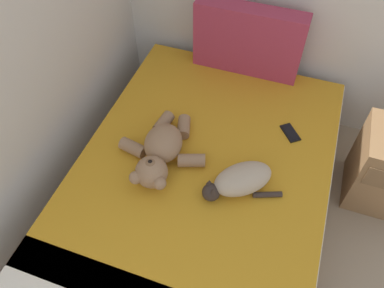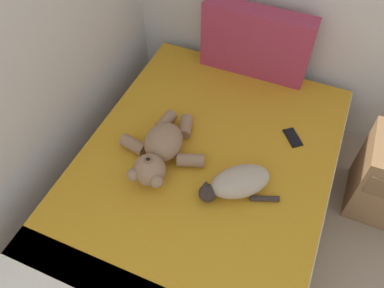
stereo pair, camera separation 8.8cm
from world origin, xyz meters
The scene contains 5 objects.
bed centered at (0.95, 3.06, 0.24)m, with size 1.51×2.10×0.48m.
patterned_cushion centered at (0.96, 4.01, 0.73)m, with size 0.75×0.14×0.49m.
cat centered at (1.18, 2.99, 0.56)m, with size 0.42×0.37×0.15m.
teddy_bear centered at (0.70, 3.02, 0.57)m, with size 0.54×0.60×0.20m.
cell_phone centered at (1.39, 3.49, 0.49)m, with size 0.15×0.16×0.01m.
Camera 2 is at (1.40, 1.83, 2.30)m, focal length 35.69 mm.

